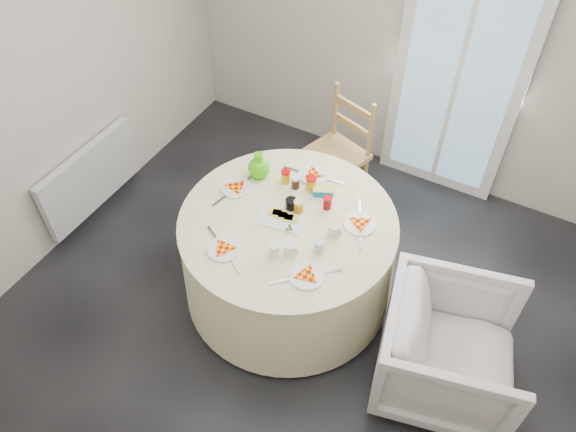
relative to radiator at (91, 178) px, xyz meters
The scene contains 14 objects.
floor 1.99m from the radiator, ahead, with size 4.00×4.00×0.00m, color black.
wall_back 2.80m from the radiator, 42.86° to the left, with size 4.00×0.02×2.60m, color #BCB5A3.
wall_left 0.94m from the radiator, 106.70° to the right, with size 0.02×4.00×2.60m, color #BCB5A3.
glass_door 3.00m from the radiator, 36.79° to the left, with size 1.00×0.08×2.10m, color silver.
radiator is the anchor object (origin of this frame).
table 1.78m from the radiator, ahead, with size 1.50×1.50×0.76m, color #F5EFB8.
wooden_chair 1.98m from the radiator, 33.68° to the left, with size 0.45×0.43×1.00m, color tan, non-canonical shape.
armchair 3.02m from the radiator, ahead, with size 0.81×0.76×0.83m, color silver.
place_settings 1.83m from the radiator, ahead, with size 1.16×1.16×0.02m, color silver, non-canonical shape.
jar_cluster 1.85m from the radiator, 10.60° to the left, with size 0.42×0.21×0.12m, color #9E4318, non-canonical shape.
butter_tub 1.95m from the radiator, 12.15° to the left, with size 0.14×0.10×0.06m, color #0771AB.
green_pitcher 1.52m from the radiator, 13.50° to the left, with size 0.15×0.15×0.20m, color #41CB0A, non-canonical shape.
cheese_platter 1.78m from the radiator, ahead, with size 0.31×0.20×0.04m, color white, non-canonical shape.
mugs_glasses 1.98m from the radiator, ahead, with size 0.58×0.58×0.11m, color gray, non-canonical shape.
Camera 1 is at (1.05, -1.93, 3.46)m, focal length 35.00 mm.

